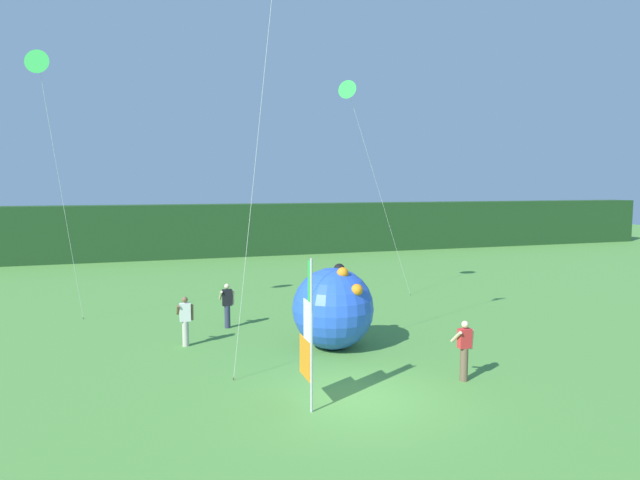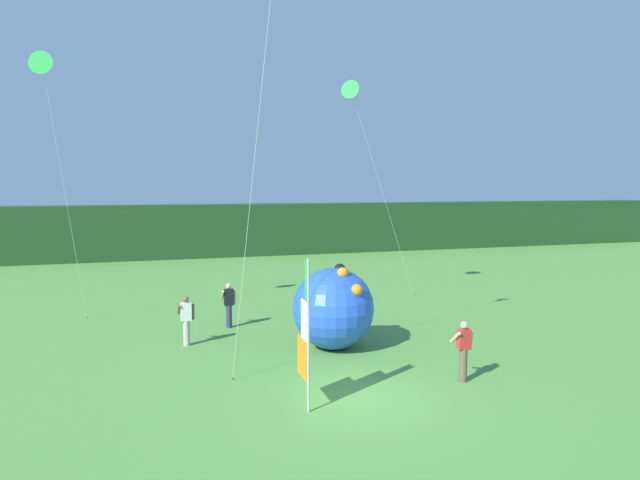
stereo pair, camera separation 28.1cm
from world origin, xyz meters
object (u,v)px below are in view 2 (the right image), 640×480
object	(u,v)px
person_near_banner	(463,350)
person_mid_field	(186,319)
inflatable_balloon	(333,308)
kite_green_delta_1	(352,91)
person_far_left	(229,304)
kite_green_delta_2	(42,65)
banner_flag	(305,336)

from	to	relation	value
person_near_banner	person_mid_field	size ratio (longest dim) A/B	1.00
person_near_banner	inflatable_balloon	size ratio (longest dim) A/B	0.61
person_near_banner	kite_green_delta_1	xyz separation A→B (m)	(0.66, 10.75, 8.71)
person_far_left	kite_green_delta_1	bearing A→B (deg)	26.43
person_far_left	kite_green_delta_2	size ratio (longest dim) A/B	0.17
person_near_banner	person_mid_field	xyz separation A→B (m)	(-7.08, 5.80, -0.00)
person_near_banner	person_mid_field	distance (m)	9.16
person_near_banner	kite_green_delta_1	bearing A→B (deg)	86.51
person_near_banner	person_mid_field	bearing A→B (deg)	140.68
person_near_banner	person_far_left	xyz separation A→B (m)	(-5.38, 7.75, 0.00)
banner_flag	person_far_left	distance (m)	8.24
person_near_banner	person_far_left	bearing A→B (deg)	124.80
banner_flag	person_near_banner	xyz separation A→B (m)	(4.64, 0.42, -0.87)
banner_flag	kite_green_delta_1	size ratio (longest dim) A/B	0.37
inflatable_balloon	person_far_left	bearing A→B (deg)	128.33
kite_green_delta_2	person_near_banner	bearing A→B (deg)	-39.57
person_near_banner	kite_green_delta_1	size ratio (longest dim) A/B	0.17
banner_flag	person_mid_field	size ratio (longest dim) A/B	2.20
banner_flag	person_near_banner	size ratio (longest dim) A/B	2.19
person_mid_field	kite_green_delta_2	world-z (taller)	kite_green_delta_2
person_near_banner	kite_green_delta_2	world-z (taller)	kite_green_delta_2
person_far_left	person_near_banner	bearing A→B (deg)	-55.20
banner_flag	kite_green_delta_2	bearing A→B (deg)	125.07
person_mid_field	kite_green_delta_1	bearing A→B (deg)	32.60
person_far_left	kite_green_delta_2	world-z (taller)	kite_green_delta_2
person_near_banner	inflatable_balloon	xyz separation A→B (m)	(-2.43, 4.01, 0.45)
kite_green_delta_1	kite_green_delta_2	xyz separation A→B (m)	(-12.41, -1.04, 0.17)
person_far_left	kite_green_delta_1	world-z (taller)	kite_green_delta_1
kite_green_delta_1	banner_flag	bearing A→B (deg)	-115.39
banner_flag	person_mid_field	distance (m)	6.74
kite_green_delta_2	banner_flag	bearing A→B (deg)	-54.93
person_mid_field	kite_green_delta_1	distance (m)	12.66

